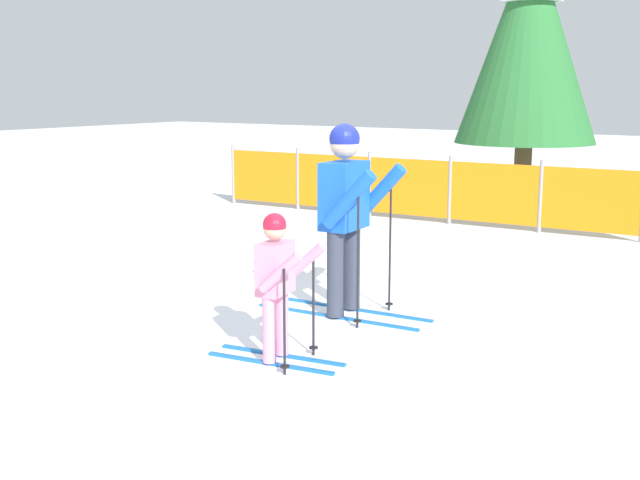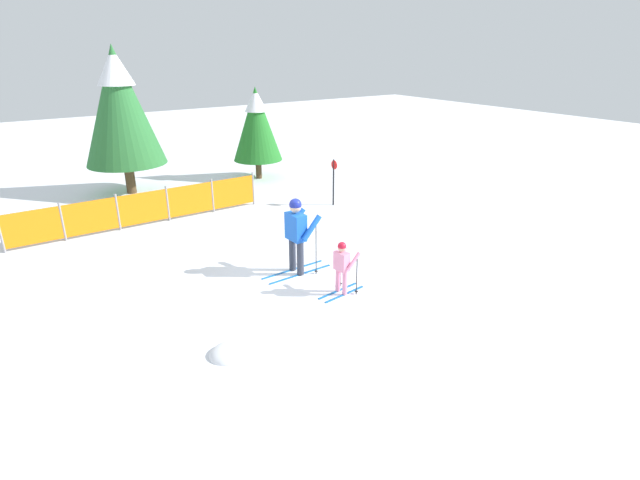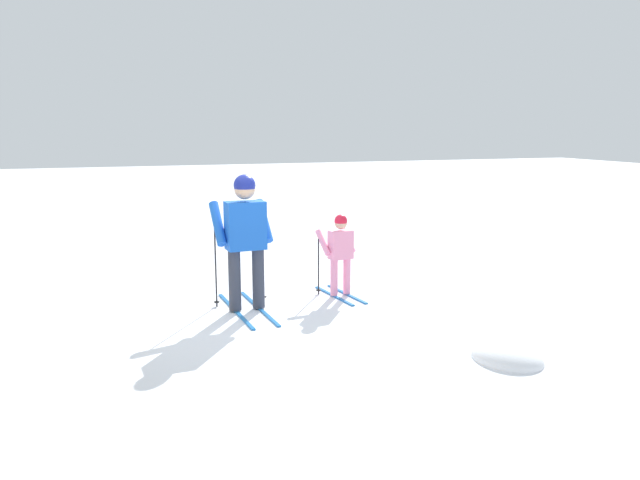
% 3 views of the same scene
% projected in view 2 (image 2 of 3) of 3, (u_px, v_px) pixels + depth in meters
% --- Properties ---
extents(ground_plane, '(60.00, 60.00, 0.00)m').
position_uv_depth(ground_plane, '(287.00, 274.00, 11.15)').
color(ground_plane, white).
extents(skier_adult, '(1.65, 0.75, 1.73)m').
position_uv_depth(skier_adult, '(297.00, 229.00, 10.88)').
color(skier_adult, '#1966B2').
rests_on(skier_adult, ground_plane).
extents(skier_child, '(1.09, 0.54, 1.14)m').
position_uv_depth(skier_child, '(342.00, 264.00, 10.08)').
color(skier_child, '#1966B2').
rests_on(skier_child, ground_plane).
extents(safety_fence, '(6.97, 0.20, 1.04)m').
position_uv_depth(safety_fence, '(143.00, 208.00, 13.95)').
color(safety_fence, gray).
rests_on(safety_fence, ground_plane).
extents(conifer_far, '(2.59, 2.59, 4.81)m').
position_uv_depth(conifer_far, '(119.00, 104.00, 16.11)').
color(conifer_far, '#4C3823').
rests_on(conifer_far, ground_plane).
extents(conifer_near, '(1.81, 1.81, 3.37)m').
position_uv_depth(conifer_near, '(257.00, 123.00, 18.29)').
color(conifer_near, '#4C3823').
rests_on(conifer_near, ground_plane).
extents(trail_marker, '(0.05, 0.28, 1.46)m').
position_uv_depth(trail_marker, '(334.00, 177.00, 15.58)').
color(trail_marker, black).
rests_on(trail_marker, ground_plane).
extents(snow_mound, '(0.80, 0.68, 0.32)m').
position_uv_depth(snow_mound, '(233.00, 353.00, 8.31)').
color(snow_mound, white).
rests_on(snow_mound, ground_plane).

